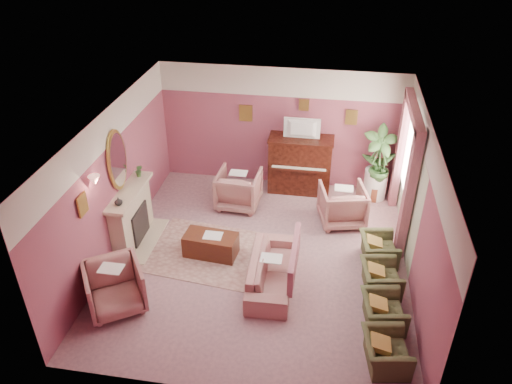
% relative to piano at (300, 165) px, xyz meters
% --- Properties ---
extents(floor, '(5.50, 6.00, 0.01)m').
position_rel_piano_xyz_m(floor, '(-0.50, -2.68, -0.65)').
color(floor, gray).
rests_on(floor, ground).
extents(ceiling, '(5.50, 6.00, 0.01)m').
position_rel_piano_xyz_m(ceiling, '(-0.50, -2.68, 2.15)').
color(ceiling, white).
rests_on(ceiling, wall_back).
extents(wall_back, '(5.50, 0.02, 2.80)m').
position_rel_piano_xyz_m(wall_back, '(-0.50, 0.32, 0.75)').
color(wall_back, '#6F3955').
rests_on(wall_back, floor).
extents(wall_front, '(5.50, 0.02, 2.80)m').
position_rel_piano_xyz_m(wall_front, '(-0.50, -5.68, 0.75)').
color(wall_front, '#6F3955').
rests_on(wall_front, floor).
extents(wall_left, '(0.02, 6.00, 2.80)m').
position_rel_piano_xyz_m(wall_left, '(-3.25, -2.68, 0.75)').
color(wall_left, '#6F3955').
rests_on(wall_left, floor).
extents(wall_right, '(0.02, 6.00, 2.80)m').
position_rel_piano_xyz_m(wall_right, '(2.25, -2.68, 0.75)').
color(wall_right, '#6F3955').
rests_on(wall_right, floor).
extents(picture_rail_band, '(5.50, 0.01, 0.65)m').
position_rel_piano_xyz_m(picture_rail_band, '(-0.50, 0.31, 1.82)').
color(picture_rail_band, silver).
rests_on(picture_rail_band, wall_back).
extents(stripe_panel, '(0.01, 3.00, 2.15)m').
position_rel_piano_xyz_m(stripe_panel, '(2.23, -1.38, 0.42)').
color(stripe_panel, beige).
rests_on(stripe_panel, wall_right).
extents(fireplace_surround, '(0.30, 1.40, 1.10)m').
position_rel_piano_xyz_m(fireplace_surround, '(-3.09, -2.48, -0.10)').
color(fireplace_surround, '#C3B293').
rests_on(fireplace_surround, floor).
extents(fireplace_inset, '(0.18, 0.72, 0.68)m').
position_rel_piano_xyz_m(fireplace_inset, '(-2.99, -2.48, -0.25)').
color(fireplace_inset, black).
rests_on(fireplace_inset, floor).
extents(fire_ember, '(0.06, 0.54, 0.10)m').
position_rel_piano_xyz_m(fire_ember, '(-2.95, -2.48, -0.43)').
color(fire_ember, '#FB7000').
rests_on(fire_ember, floor).
extents(mantel_shelf, '(0.40, 1.55, 0.07)m').
position_rel_piano_xyz_m(mantel_shelf, '(-3.06, -2.48, 0.47)').
color(mantel_shelf, '#C3B293').
rests_on(mantel_shelf, fireplace_surround).
extents(hearth, '(0.55, 1.50, 0.02)m').
position_rel_piano_xyz_m(hearth, '(-2.89, -2.48, -0.64)').
color(hearth, '#C3B293').
rests_on(hearth, floor).
extents(mirror_frame, '(0.04, 0.72, 1.20)m').
position_rel_piano_xyz_m(mirror_frame, '(-3.20, -2.48, 1.15)').
color(mirror_frame, '#B19841').
rests_on(mirror_frame, wall_left).
extents(mirror_glass, '(0.01, 0.60, 1.06)m').
position_rel_piano_xyz_m(mirror_glass, '(-3.17, -2.48, 1.15)').
color(mirror_glass, white).
rests_on(mirror_glass, wall_left).
extents(sconce_shade, '(0.20, 0.20, 0.16)m').
position_rel_piano_xyz_m(sconce_shade, '(-3.12, -3.53, 1.33)').
color(sconce_shade, '#FF9C87').
rests_on(sconce_shade, wall_left).
extents(piano, '(1.40, 0.60, 1.30)m').
position_rel_piano_xyz_m(piano, '(0.00, 0.00, 0.00)').
color(piano, black).
rests_on(piano, floor).
extents(piano_keyshelf, '(1.30, 0.12, 0.06)m').
position_rel_piano_xyz_m(piano_keyshelf, '(-0.00, -0.35, 0.07)').
color(piano_keyshelf, black).
rests_on(piano_keyshelf, piano).
extents(piano_keys, '(1.20, 0.08, 0.02)m').
position_rel_piano_xyz_m(piano_keys, '(0.00, -0.35, 0.11)').
color(piano_keys, beige).
rests_on(piano_keys, piano).
extents(piano_top, '(1.45, 0.65, 0.04)m').
position_rel_piano_xyz_m(piano_top, '(0.00, 0.00, 0.66)').
color(piano_top, black).
rests_on(piano_top, piano).
extents(television, '(0.80, 0.12, 0.48)m').
position_rel_piano_xyz_m(television, '(0.00, -0.05, 0.95)').
color(television, black).
rests_on(television, piano).
extents(print_back_left, '(0.30, 0.03, 0.38)m').
position_rel_piano_xyz_m(print_back_left, '(-1.30, 0.28, 1.07)').
color(print_back_left, '#B19841').
rests_on(print_back_left, wall_back).
extents(print_back_right, '(0.26, 0.03, 0.34)m').
position_rel_piano_xyz_m(print_back_right, '(1.05, 0.28, 1.13)').
color(print_back_right, '#B19841').
rests_on(print_back_right, wall_back).
extents(print_back_mid, '(0.22, 0.03, 0.26)m').
position_rel_piano_xyz_m(print_back_mid, '(0.00, 0.28, 1.35)').
color(print_back_mid, '#B19841').
rests_on(print_back_mid, wall_back).
extents(print_left_wall, '(0.03, 0.28, 0.36)m').
position_rel_piano_xyz_m(print_left_wall, '(-3.21, -3.88, 1.07)').
color(print_left_wall, '#B19841').
rests_on(print_left_wall, wall_left).
extents(window_blind, '(0.03, 1.40, 1.80)m').
position_rel_piano_xyz_m(window_blind, '(2.20, -1.13, 1.05)').
color(window_blind, beige).
rests_on(window_blind, wall_right).
extents(curtain_left, '(0.16, 0.34, 2.60)m').
position_rel_piano_xyz_m(curtain_left, '(2.12, -2.05, 0.65)').
color(curtain_left, '#98515F').
rests_on(curtain_left, floor).
extents(curtain_right, '(0.16, 0.34, 2.60)m').
position_rel_piano_xyz_m(curtain_right, '(2.12, -0.21, 0.65)').
color(curtain_right, '#98515F').
rests_on(curtain_right, floor).
extents(pelmet, '(0.16, 2.20, 0.16)m').
position_rel_piano_xyz_m(pelmet, '(2.12, -1.13, 1.91)').
color(pelmet, '#98515F').
rests_on(pelmet, wall_right).
extents(mantel_plant, '(0.16, 0.16, 0.28)m').
position_rel_piano_xyz_m(mantel_plant, '(-3.05, -1.93, 0.64)').
color(mantel_plant, '#315A2A').
rests_on(mantel_plant, mantel_shelf).
extents(mantel_vase, '(0.16, 0.16, 0.16)m').
position_rel_piano_xyz_m(mantel_vase, '(-3.05, -2.98, 0.58)').
color(mantel_vase, silver).
rests_on(mantel_vase, mantel_shelf).
extents(area_rug, '(2.69, 2.07, 0.01)m').
position_rel_piano_xyz_m(area_rug, '(-1.41, -2.66, -0.64)').
color(area_rug, '#A2796F').
rests_on(area_rug, floor).
extents(coffee_table, '(1.04, 0.59, 0.45)m').
position_rel_piano_xyz_m(coffee_table, '(-1.45, -2.69, -0.43)').
color(coffee_table, '#492213').
rests_on(coffee_table, floor).
extents(table_paper, '(0.35, 0.28, 0.01)m').
position_rel_piano_xyz_m(table_paper, '(-1.40, -2.69, -0.20)').
color(table_paper, silver).
rests_on(table_paper, coffee_table).
extents(sofa, '(0.63, 1.88, 0.76)m').
position_rel_piano_xyz_m(sofa, '(-0.21, -3.29, -0.27)').
color(sofa, '#A6706A').
rests_on(sofa, floor).
extents(sofa_throw, '(0.10, 1.43, 0.52)m').
position_rel_piano_xyz_m(sofa_throw, '(0.19, -3.29, -0.05)').
color(sofa_throw, '#98515F').
rests_on(sofa_throw, sofa).
extents(floral_armchair_left, '(0.89, 0.89, 0.93)m').
position_rel_piano_xyz_m(floral_armchair_left, '(-1.26, -0.90, -0.18)').
color(floral_armchair_left, '#A6706A').
rests_on(floral_armchair_left, floor).
extents(floral_armchair_right, '(0.89, 0.89, 0.93)m').
position_rel_piano_xyz_m(floral_armchair_right, '(1.00, -1.17, -0.18)').
color(floral_armchair_right, '#A6706A').
rests_on(floral_armchair_right, floor).
extents(floral_armchair_front, '(0.89, 0.89, 0.93)m').
position_rel_piano_xyz_m(floral_armchair_front, '(-2.68, -4.32, -0.18)').
color(floral_armchair_front, '#A6706A').
rests_on(floral_armchair_front, floor).
extents(olive_chair_a, '(0.54, 0.76, 0.66)m').
position_rel_piano_xyz_m(olive_chair_a, '(1.71, -4.80, -0.32)').
color(olive_chair_a, '#484E2C').
rests_on(olive_chair_a, floor).
extents(olive_chair_b, '(0.54, 0.76, 0.66)m').
position_rel_piano_xyz_m(olive_chair_b, '(1.71, -3.98, -0.32)').
color(olive_chair_b, '#484E2C').
rests_on(olive_chair_b, floor).
extents(olive_chair_c, '(0.54, 0.76, 0.66)m').
position_rel_piano_xyz_m(olive_chair_c, '(1.71, -3.16, -0.32)').
color(olive_chair_c, '#484E2C').
rests_on(olive_chair_c, floor).
extents(olive_chair_d, '(0.54, 0.76, 0.66)m').
position_rel_piano_xyz_m(olive_chair_d, '(1.71, -2.34, -0.32)').
color(olive_chair_d, '#484E2C').
rests_on(olive_chair_d, floor).
extents(side_table, '(0.52, 0.52, 0.70)m').
position_rel_piano_xyz_m(side_table, '(1.72, -0.04, -0.30)').
color(side_table, white).
rests_on(side_table, floor).
extents(side_plant_big, '(0.30, 0.30, 0.34)m').
position_rel_piano_xyz_m(side_plant_big, '(1.72, -0.04, 0.22)').
color(side_plant_big, '#315A2A').
rests_on(side_plant_big, side_table).
extents(side_plant_small, '(0.16, 0.16, 0.28)m').
position_rel_piano_xyz_m(side_plant_small, '(1.84, -0.14, 0.19)').
color(side_plant_small, '#315A2A').
rests_on(side_plant_small, side_table).
extents(palm_pot, '(0.34, 0.34, 0.34)m').
position_rel_piano_xyz_m(palm_pot, '(1.72, -0.14, -0.48)').
color(palm_pot, brown).
rests_on(palm_pot, floor).
extents(palm_plant, '(0.76, 0.76, 1.44)m').
position_rel_piano_xyz_m(palm_plant, '(1.72, -0.14, 0.41)').
color(palm_plant, '#315A2A').
rests_on(palm_plant, palm_pot).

